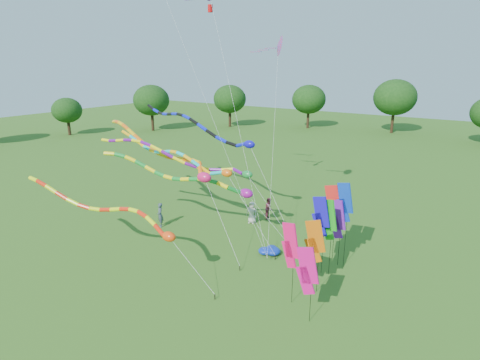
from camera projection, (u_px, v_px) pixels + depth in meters
The scene contains 21 objects.
ground at pixel (195, 279), 23.00m from camera, with size 160.00×160.00×0.00m, color #265A18.
tree_ring at pixel (38, 262), 13.80m from camera, with size 113.72×117.27×9.43m.
tube_kite_red at pixel (116, 213), 23.07m from camera, with size 12.90×1.96×5.61m.
tube_kite_orange at pixel (164, 152), 28.57m from camera, with size 15.99×4.80×7.94m.
tube_kite_purple at pixel (184, 158), 27.48m from camera, with size 14.92×2.89×7.34m.
tube_kite_blue at pixel (201, 127), 31.22m from camera, with size 16.34×3.46×8.76m.
tube_kite_cyan at pixel (183, 158), 27.24m from camera, with size 13.12×1.13×7.45m.
tube_kite_green at pixel (193, 179), 27.18m from camera, with size 12.96×3.86×6.36m.
delta_kite_high_c at pixel (278, 46), 27.91m from camera, with size 5.33×7.40×14.59m.
banner_pole_blue_b at pixel (344, 203), 23.48m from camera, with size 1.15×0.33×5.30m.
banner_pole_magenta_b at pixel (307, 271), 18.62m from camera, with size 1.16×0.19×3.89m.
banner_pole_blue_a at pixel (321, 217), 22.82m from camera, with size 1.16×0.16×4.75m.
banner_pole_red at pixel (332, 204), 24.30m from camera, with size 1.16×0.10×4.92m.
banner_pole_violet at pixel (337, 219), 23.89m from camera, with size 1.15×0.34×4.20m.
banner_pole_magenta_a at pixel (290, 246), 20.06m from camera, with size 1.14×0.37×4.39m.
banner_pole_green at pixel (329, 220), 22.74m from camera, with size 1.13×0.43×4.61m.
banner_pole_orange at pixel (315, 242), 20.99m from camera, with size 1.14×0.39×4.18m.
blue_nylon_heap at pixel (271, 248), 26.32m from camera, with size 1.39×1.01×0.49m.
person_a at pixel (252, 212), 30.73m from camera, with size 0.84×0.54×1.71m, color beige.
person_b at pixel (160, 215), 30.04m from camera, with size 0.68×0.44×1.85m, color #3B4752.
person_c at pixel (269, 208), 31.67m from camera, with size 0.82×0.64×1.68m, color brown.
Camera 1 is at (13.47, -15.58, 12.00)m, focal length 30.00 mm.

